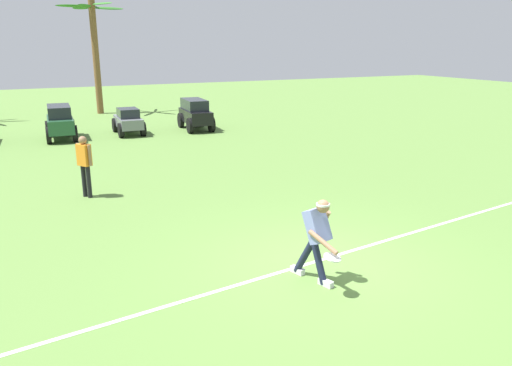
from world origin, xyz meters
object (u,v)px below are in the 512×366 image
Objects in this scene: palm_tree_right_of_centre at (95,47)px; frisbee_in_flight at (332,258)px; frisbee_thrower at (317,236)px; parked_car_slot_c at (128,121)px; parked_car_slot_b at (60,121)px; parked_car_slot_d at (195,113)px; teammate_near_sideline at (85,161)px.

frisbee_in_flight is at bearing -90.54° from palm_tree_right_of_centre.
frisbee_thrower is 0.64× the size of parked_car_slot_c.
parked_car_slot_b is (-2.51, 15.11, -0.08)m from frisbee_thrower.
palm_tree_right_of_centre reaches higher than frisbee_in_flight.
frisbee_thrower reaches higher than parked_car_slot_c.
parked_car_slot_d is at bearing -2.78° from parked_car_slot_c.
palm_tree_right_of_centre reaches higher than parked_car_slot_d.
parked_car_slot_d is (2.95, -0.14, 0.16)m from parked_car_slot_c.
palm_tree_right_of_centre is at bearing 89.58° from frisbee_thrower.
palm_tree_right_of_centre reaches higher than parked_car_slot_c.
teammate_near_sideline is 0.26× the size of palm_tree_right_of_centre.
parked_car_slot_d is (3.14, 14.94, -0.08)m from frisbee_thrower.
frisbee_thrower is 15.32m from parked_car_slot_b.
frisbee_in_flight is 0.17× the size of parked_car_slot_c.
parked_car_slot_c is at bearing -89.72° from palm_tree_right_of_centre.
parked_car_slot_c is (0.25, 15.61, -0.08)m from frisbee_in_flight.
frisbee_in_flight is at bearing -81.08° from parked_car_slot_b.
teammate_near_sideline is at bearing 112.65° from frisbee_thrower.
palm_tree_right_of_centre is at bearing 112.13° from parked_car_slot_d.
frisbee_in_flight is 0.16× the size of parked_car_slot_b.
frisbee_in_flight is 0.15× the size of parked_car_slot_d.
frisbee_thrower is 0.91× the size of teammate_near_sideline.
teammate_near_sideline is 8.67m from parked_car_slot_b.
frisbee_thrower is 22.44m from palm_tree_right_of_centre.
parked_car_slot_b is at bearing 179.39° from parked_car_slot_c.
frisbee_in_flight is at bearing -101.68° from parked_car_slot_d.
frisbee_in_flight is 15.83m from parked_car_slot_b.
parked_car_slot_d reaches higher than frisbee_in_flight.
palm_tree_right_of_centre reaches higher than teammate_near_sideline.
frisbee_thrower is 3.72× the size of frisbee_in_flight.
frisbee_in_flight is at bearing -90.92° from parked_car_slot_c.
parked_car_slot_d is at bearing 78.12° from frisbee_thrower.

